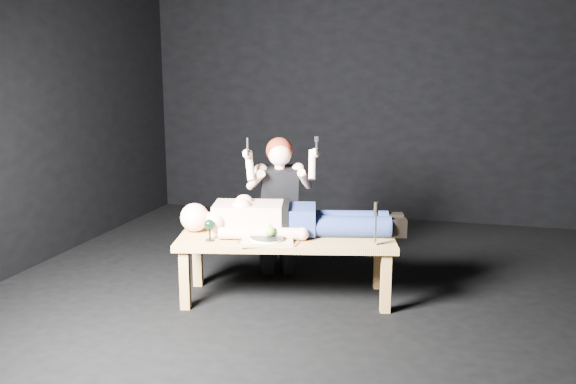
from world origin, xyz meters
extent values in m
plane|color=black|center=(0.00, 0.00, 0.00)|extent=(5.00, 5.00, 0.00)
plane|color=black|center=(0.00, 2.50, 1.50)|extent=(5.00, 0.00, 5.00)
cube|color=tan|center=(-0.33, -0.04, 0.23)|extent=(1.56, 0.87, 0.45)
cube|color=tan|center=(-0.41, -0.22, 0.46)|extent=(0.39, 0.33, 0.02)
cylinder|color=white|center=(-0.41, -0.22, 0.48)|extent=(0.28, 0.28, 0.02)
sphere|color=green|center=(-0.39, -0.21, 0.52)|extent=(0.07, 0.07, 0.07)
cube|color=#B2B2B7|center=(-0.59, -0.24, 0.45)|extent=(0.03, 0.16, 0.01)
cube|color=#B2B2B7|center=(-0.21, -0.20, 0.45)|extent=(0.03, 0.16, 0.01)
cube|color=#B2B2B7|center=(-0.26, -0.11, 0.45)|extent=(0.14, 0.09, 0.01)
camera|label=1|loc=(0.72, -3.87, 1.57)|focal=37.26mm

